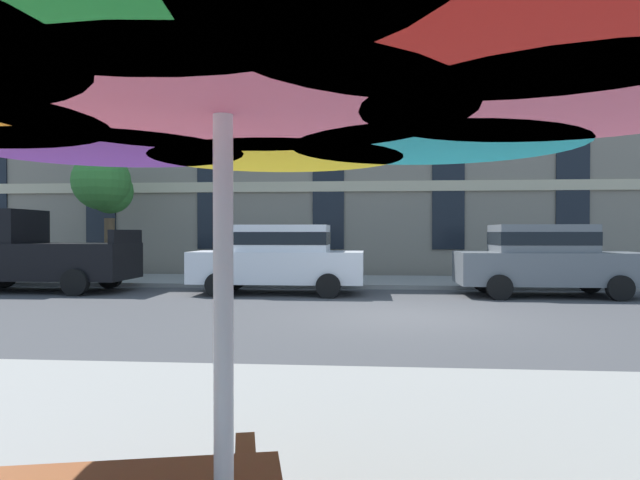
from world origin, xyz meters
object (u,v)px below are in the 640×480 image
sedan_white (280,257)px  patio_umbrella (223,33)px  sedan_gray (545,258)px  street_tree_left (105,186)px  pickup_black (29,253)px

sedan_white → patio_umbrella: bearing=-81.8°
patio_umbrella → sedan_white: bearing=98.2°
sedan_gray → patio_umbrella: patio_umbrella is taller
patio_umbrella → street_tree_left: bearing=117.0°
sedan_white → patio_umbrella: size_ratio=1.38×
sedan_white → sedan_gray: size_ratio=1.00×
sedan_white → patio_umbrella: patio_umbrella is taller
sedan_gray → street_tree_left: bearing=166.0°
sedan_white → street_tree_left: street_tree_left is taller
sedan_white → sedan_gray: bearing=0.0°
sedan_white → patio_umbrella: (1.83, -12.70, 1.23)m
sedan_white → sedan_gray: (6.66, 0.00, 0.00)m
pickup_black → street_tree_left: bearing=80.2°
pickup_black → patio_umbrella: size_ratio=1.60×
sedan_gray → sedan_white: bearing=180.0°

